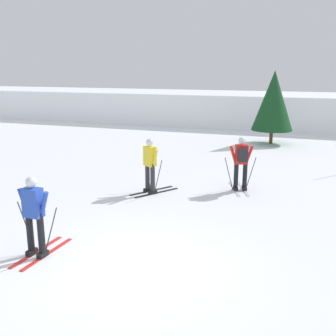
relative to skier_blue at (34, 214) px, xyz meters
The scene contains 6 objects.
ground_plane 2.15m from the skier_blue, ahead, with size 120.00×120.00×0.00m, color white.
far_snow_ridge 21.34m from the skier_blue, 84.79° to the left, with size 80.00×6.12×2.08m, color white.
skier_blue is the anchor object (origin of this frame).
skier_yellow 4.80m from the skier_blue, 82.35° to the left, with size 1.20×1.53×1.71m.
skier_red 6.74m from the skier_blue, 61.33° to the left, with size 0.95×1.63×1.71m.
conifer_far_right 14.89m from the skier_blue, 76.67° to the left, with size 2.05×2.05×3.65m.
Camera 1 is at (3.10, -6.52, 3.80)m, focal length 42.97 mm.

